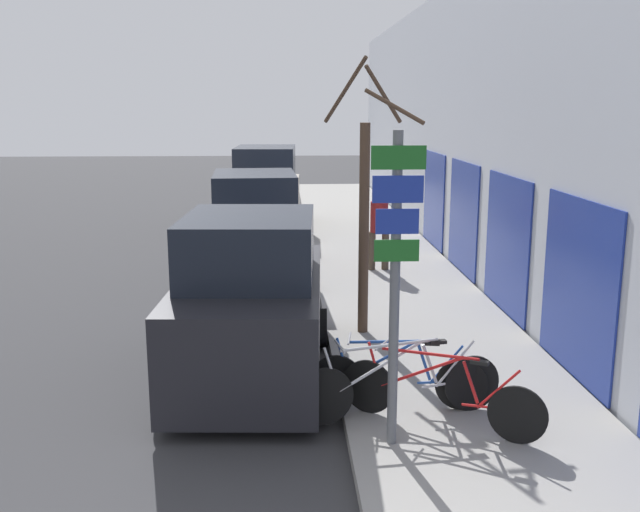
{
  "coord_description": "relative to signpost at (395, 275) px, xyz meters",
  "views": [
    {
      "loc": [
        0.31,
        -3.04,
        3.76
      ],
      "look_at": [
        0.84,
        7.17,
        1.58
      ],
      "focal_mm": 40.0,
      "sensor_mm": 36.0,
      "label": 1
    }
  ],
  "objects": [
    {
      "name": "ground_plane",
      "position": [
        -1.46,
        7.13,
        -2.03
      ],
      "size": [
        80.0,
        80.0,
        0.0
      ],
      "primitive_type": "plane",
      "color": "#333335"
    },
    {
      "name": "sidewalk_curb",
      "position": [
        1.14,
        9.93,
        -1.96
      ],
      "size": [
        3.2,
        32.0,
        0.15
      ],
      "color": "gray",
      "rests_on": "ground"
    },
    {
      "name": "building_facade",
      "position": [
        2.89,
        9.83,
        1.18
      ],
      "size": [
        0.23,
        32.0,
        6.5
      ],
      "color": "#B2B7C1",
      "rests_on": "ground"
    },
    {
      "name": "signpost",
      "position": [
        0.0,
        0.0,
        0.0
      ],
      "size": [
        0.55,
        0.13,
        3.36
      ],
      "color": "#595B60",
      "rests_on": "sidewalk_curb"
    },
    {
      "name": "bicycle_0",
      "position": [
        0.59,
        0.36,
        -1.5
      ],
      "size": [
        2.1,
        1.23,
        0.9
      ],
      "rotation": [
        0.0,
        0.0,
        1.05
      ],
      "color": "black",
      "rests_on": "sidewalk_curb"
    },
    {
      "name": "bicycle_1",
      "position": [
        0.19,
        0.64,
        -1.48
      ],
      "size": [
        2.47,
        0.57,
        0.95
      ],
      "rotation": [
        0.0,
        0.0,
        1.74
      ],
      "color": "black",
      "rests_on": "sidewalk_curb"
    },
    {
      "name": "bicycle_2",
      "position": [
        0.22,
        0.94,
        -1.51
      ],
      "size": [
        2.11,
        0.49,
        0.87
      ],
      "rotation": [
        0.0,
        0.0,
        1.42
      ],
      "color": "black",
      "rests_on": "sidewalk_curb"
    },
    {
      "name": "parked_car_0",
      "position": [
        -1.6,
        2.35,
        -0.97
      ],
      "size": [
        2.27,
        4.29,
        2.33
      ],
      "rotation": [
        0.0,
        0.0,
        -0.06
      ],
      "color": "black",
      "rests_on": "ground"
    },
    {
      "name": "parked_car_1",
      "position": [
        -1.75,
        7.88,
        -0.96
      ],
      "size": [
        2.24,
        4.44,
        2.38
      ],
      "rotation": [
        0.0,
        0.0,
        0.05
      ],
      "color": "silver",
      "rests_on": "ground"
    },
    {
      "name": "parked_car_2",
      "position": [
        -1.64,
        13.86,
        -0.88
      ],
      "size": [
        2.22,
        4.87,
        2.58
      ],
      "rotation": [
        0.0,
        0.0,
        -0.04
      ],
      "color": "gray",
      "rests_on": "ground"
    },
    {
      "name": "pedestrian_near",
      "position": [
        0.96,
        8.33,
        -0.87
      ],
      "size": [
        0.46,
        0.39,
        1.75
      ],
      "rotation": [
        0.0,
        0.0,
        0.01
      ],
      "color": "#4C3D2D",
      "rests_on": "sidewalk_curb"
    },
    {
      "name": "street_tree",
      "position": [
        0.13,
        3.93,
        0.09
      ],
      "size": [
        1.43,
        1.46,
        4.33
      ],
      "color": "#4C3828",
      "rests_on": "sidewalk_curb"
    }
  ]
}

